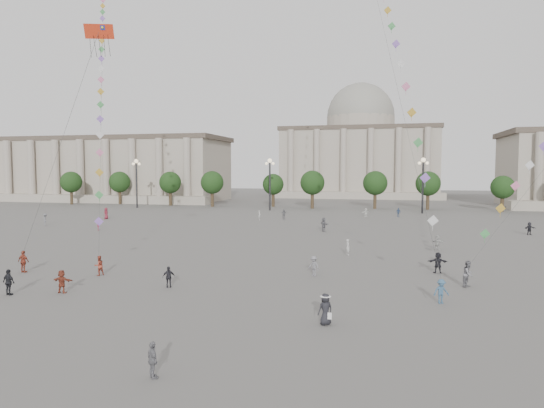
# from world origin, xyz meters

# --- Properties ---
(ground) EXTENTS (360.00, 360.00, 0.00)m
(ground) POSITION_xyz_m (0.00, 0.00, 0.00)
(ground) COLOR #5D5B58
(ground) RESTS_ON ground
(hall_west) EXTENTS (84.00, 26.22, 17.20)m
(hall_west) POSITION_xyz_m (-75.00, 93.89, 8.43)
(hall_west) COLOR #A5998B
(hall_west) RESTS_ON ground
(hall_central) EXTENTS (48.30, 34.30, 35.50)m
(hall_central) POSITION_xyz_m (0.00, 129.22, 14.23)
(hall_central) COLOR #A5998B
(hall_central) RESTS_ON ground
(tree_row) EXTENTS (137.12, 5.12, 8.00)m
(tree_row) POSITION_xyz_m (0.00, 78.00, 5.39)
(tree_row) COLOR #392D1C
(tree_row) RESTS_ON ground
(lamp_post_far_west) EXTENTS (2.00, 0.90, 10.65)m
(lamp_post_far_west) POSITION_xyz_m (-45.00, 70.00, 7.35)
(lamp_post_far_west) COLOR #262628
(lamp_post_far_west) RESTS_ON ground
(lamp_post_mid_west) EXTENTS (2.00, 0.90, 10.65)m
(lamp_post_mid_west) POSITION_xyz_m (-15.00, 70.00, 7.35)
(lamp_post_mid_west) COLOR #262628
(lamp_post_mid_west) RESTS_ON ground
(lamp_post_mid_east) EXTENTS (2.00, 0.90, 10.65)m
(lamp_post_mid_east) POSITION_xyz_m (15.00, 70.00, 7.35)
(lamp_post_mid_east) COLOR #262628
(lamp_post_mid_east) RESTS_ON ground
(person_crowd_0) EXTENTS (1.02, 0.72, 1.60)m
(person_crowd_0) POSITION_xyz_m (10.36, 62.04, 0.80)
(person_crowd_0) COLOR #37517D
(person_crowd_0) RESTS_ON ground
(person_crowd_3) EXTENTS (1.65, 0.70, 1.72)m
(person_crowd_3) POSITION_xyz_m (12.33, 14.54, 0.86)
(person_crowd_3) COLOR black
(person_crowd_3) RESTS_ON ground
(person_crowd_4) EXTENTS (1.49, 1.13, 1.57)m
(person_crowd_4) POSITION_xyz_m (4.77, 60.25, 0.78)
(person_crowd_4) COLOR white
(person_crowd_4) RESTS_ON ground
(person_crowd_6) EXTENTS (1.19, 1.04, 1.60)m
(person_crowd_6) POSITION_xyz_m (2.66, 11.17, 0.80)
(person_crowd_6) COLOR slate
(person_crowd_6) RESTS_ON ground
(person_crowd_7) EXTENTS (1.48, 1.13, 1.56)m
(person_crowd_7) POSITION_xyz_m (13.48, 26.45, 0.78)
(person_crowd_7) COLOR #B6B6B1
(person_crowd_7) RESTS_ON ground
(person_crowd_9) EXTENTS (1.58, 1.05, 1.64)m
(person_crowd_9) POSITION_xyz_m (26.24, 41.52, 0.82)
(person_crowd_9) COLOR black
(person_crowd_9) RESTS_ON ground
(person_crowd_10) EXTENTS (0.40, 0.59, 1.56)m
(person_crowd_10) POSITION_xyz_m (-12.28, 51.24, 0.78)
(person_crowd_10) COLOR silver
(person_crowd_10) RESTS_ON ground
(person_crowd_12) EXTENTS (1.58, 1.74, 1.93)m
(person_crowd_12) POSITION_xyz_m (0.02, 38.78, 0.96)
(person_crowd_12) COLOR slate
(person_crowd_12) RESTS_ON ground
(person_crowd_13) EXTENTS (0.61, 0.68, 1.57)m
(person_crowd_13) POSITION_xyz_m (4.57, 21.25, 0.78)
(person_crowd_13) COLOR #B8B8B4
(person_crowd_13) RESTS_ON ground
(person_crowd_16) EXTENTS (1.11, 0.68, 1.76)m
(person_crowd_16) POSITION_xyz_m (-8.52, 53.01, 0.88)
(person_crowd_16) COLOR slate
(person_crowd_16) RESTS_ON ground
(person_crowd_17) EXTENTS (1.00, 1.12, 1.50)m
(person_crowd_17) POSITION_xyz_m (-30.48, 32.89, 0.75)
(person_crowd_17) COLOR maroon
(person_crowd_17) RESTS_ON ground
(person_crowd_18) EXTENTS (1.31, 1.37, 1.87)m
(person_crowd_18) POSITION_xyz_m (-41.38, 35.95, 0.93)
(person_crowd_18) COLOR slate
(person_crowd_18) RESTS_ON ground
(person_crowd_19) EXTENTS (0.69, 0.99, 1.93)m
(person_crowd_19) POSITION_xyz_m (-38.08, 46.89, 0.97)
(person_crowd_19) COLOR maroon
(person_crowd_19) RESTS_ON ground
(tourist_0) EXTENTS (1.10, 0.55, 1.80)m
(tourist_0) POSITION_xyz_m (-20.61, 7.02, 0.90)
(tourist_0) COLOR brown
(tourist_0) RESTS_ON ground
(tourist_1) EXTENTS (1.09, 0.61, 1.75)m
(tourist_1) POSITION_xyz_m (-16.38, 0.68, 0.88)
(tourist_1) COLOR black
(tourist_1) RESTS_ON ground
(tourist_2) EXTENTS (1.47, 0.48, 1.58)m
(tourist_2) POSITION_xyz_m (-13.30, 1.99, 0.79)
(tourist_2) COLOR brown
(tourist_2) RESTS_ON ground
(tourist_3) EXTENTS (0.90, 0.88, 1.52)m
(tourist_3) POSITION_xyz_m (-0.92, -9.01, 0.76)
(tourist_3) COLOR slate
(tourist_3) RESTS_ON ground
(tourist_4) EXTENTS (0.97, 0.67, 1.52)m
(tourist_4) POSITION_xyz_m (-6.84, 5.05, 0.76)
(tourist_4) COLOR black
(tourist_4) RESTS_ON ground
(kite_flyer_0) EXTENTS (0.91, 0.96, 1.57)m
(kite_flyer_0) POSITION_xyz_m (-13.99, 7.48, 0.79)
(kite_flyer_0) COLOR #983B29
(kite_flyer_0) RESTS_ON ground
(kite_flyer_1) EXTENTS (1.13, 0.88, 1.54)m
(kite_flyer_1) POSITION_xyz_m (11.60, 5.17, 0.77)
(kite_flyer_1) COLOR #355979
(kite_flyer_1) RESTS_ON ground
(kite_flyer_2) EXTENTS (1.11, 1.17, 1.90)m
(kite_flyer_2) POSITION_xyz_m (13.96, 10.11, 0.95)
(kite_flyer_2) COLOR slate
(kite_flyer_2) RESTS_ON ground
(hat_person) EXTENTS (1.00, 0.93, 1.72)m
(hat_person) POSITION_xyz_m (5.03, -0.67, 0.90)
(hat_person) COLOR black
(hat_person) RESTS_ON ground
(dragon_kite) EXTENTS (4.68, 1.15, 18.78)m
(dragon_kite) POSITION_xyz_m (-13.62, 7.59, 18.13)
(dragon_kite) COLOR red
(dragon_kite) RESTS_ON ground
(kite_train_west) EXTENTS (24.97, 40.82, 63.62)m
(kite_train_west) POSITION_xyz_m (-27.07, 29.39, 23.91)
(kite_train_west) COLOR #3F3F3F
(kite_train_west) RESTS_ON ground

